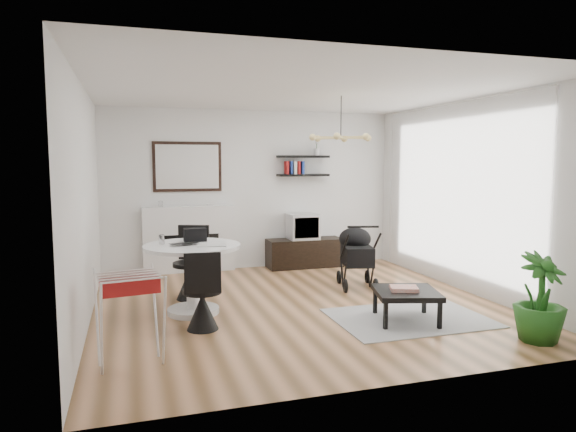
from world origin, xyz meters
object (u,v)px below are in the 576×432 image
object	(u,v)px
tv_console	(305,253)
crt_tv	(303,226)
coffee_table	(406,294)
dining_table	(193,268)
fireplace	(189,231)
stroller	(356,259)
drying_rack	(130,317)
potted_plant	(540,298)

from	to	relation	value
tv_console	crt_tv	bearing A→B (deg)	-175.21
coffee_table	dining_table	bearing A→B (deg)	155.51
tv_console	crt_tv	size ratio (longest dim) A/B	2.61
crt_tv	fireplace	bearing A→B (deg)	175.06
stroller	coffee_table	xyz separation A→B (m)	(-0.16, -1.71, -0.09)
stroller	drying_rack	bearing A→B (deg)	-133.10
stroller	coffee_table	size ratio (longest dim) A/B	1.13
tv_console	drying_rack	size ratio (longest dim) A/B	1.56
potted_plant	stroller	bearing A→B (deg)	106.72
tv_console	potted_plant	xyz separation A→B (m)	(1.06, -4.25, 0.21)
stroller	potted_plant	size ratio (longest dim) A/B	1.07
dining_table	potted_plant	xyz separation A→B (m)	(3.26, -2.02, -0.10)
tv_console	crt_tv	world-z (taller)	crt_tv
coffee_table	crt_tv	bearing A→B (deg)	92.44
crt_tv	dining_table	xyz separation A→B (m)	(-2.16, -2.23, -0.16)
tv_console	drying_rack	xyz separation A→B (m)	(-2.92, -3.68, 0.20)
tv_console	potted_plant	size ratio (longest dim) A/B	1.45
crt_tv	coffee_table	xyz separation A→B (m)	(0.14, -3.27, -0.39)
crt_tv	dining_table	world-z (taller)	crt_tv
drying_rack	fireplace	bearing A→B (deg)	67.84
fireplace	tv_console	bearing A→B (deg)	-4.75
tv_console	drying_rack	bearing A→B (deg)	-128.44
potted_plant	coffee_table	bearing A→B (deg)	134.64
dining_table	stroller	world-z (taller)	stroller
drying_rack	tv_console	bearing A→B (deg)	43.25
fireplace	potted_plant	xyz separation A→B (m)	(3.04, -4.41, -0.23)
stroller	potted_plant	world-z (taller)	stroller
stroller	tv_console	bearing A→B (deg)	112.72
dining_table	potted_plant	world-z (taller)	potted_plant
tv_console	crt_tv	xyz separation A→B (m)	(-0.04, -0.00, 0.47)
drying_rack	coffee_table	size ratio (longest dim) A/B	0.98
drying_rack	coffee_table	distance (m)	3.05
potted_plant	drying_rack	bearing A→B (deg)	171.83
stroller	fireplace	bearing A→B (deg)	155.51
tv_console	coffee_table	size ratio (longest dim) A/B	1.54
dining_table	drying_rack	distance (m)	1.62
crt_tv	potted_plant	size ratio (longest dim) A/B	0.55
dining_table	drying_rack	bearing A→B (deg)	-116.54
drying_rack	potted_plant	distance (m)	4.03
fireplace	drying_rack	xyz separation A→B (m)	(-0.95, -3.84, -0.24)
fireplace	crt_tv	world-z (taller)	fireplace
tv_console	potted_plant	bearing A→B (deg)	-75.94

